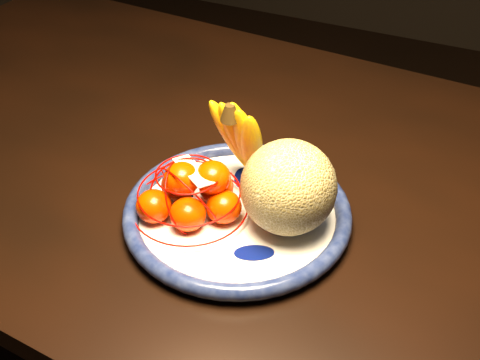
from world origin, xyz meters
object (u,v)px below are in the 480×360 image
at_px(cantaloupe, 288,187).
at_px(banana_bunch, 243,136).
at_px(dining_table, 188,178).
at_px(fruit_bowl, 237,213).
at_px(mandarin_bag, 193,194).

distance_m(cantaloupe, banana_bunch, 0.12).
distance_m(dining_table, fruit_bowl, 0.25).
bearing_deg(banana_bunch, dining_table, 166.62).
height_order(dining_table, banana_bunch, banana_bunch).
bearing_deg(mandarin_bag, cantaloupe, 13.79).
bearing_deg(dining_table, banana_bunch, -21.78).
distance_m(dining_table, cantaloupe, 0.33).
distance_m(dining_table, banana_bunch, 0.24).
height_order(cantaloupe, banana_bunch, banana_bunch).
xyz_separation_m(fruit_bowl, mandarin_bag, (-0.06, -0.02, 0.03)).
distance_m(cantaloupe, mandarin_bag, 0.15).
relative_size(dining_table, cantaloupe, 11.59).
xyz_separation_m(fruit_bowl, cantaloupe, (0.08, 0.01, 0.07)).
relative_size(cantaloupe, mandarin_bag, 0.63).
bearing_deg(fruit_bowl, cantaloupe, 7.23).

